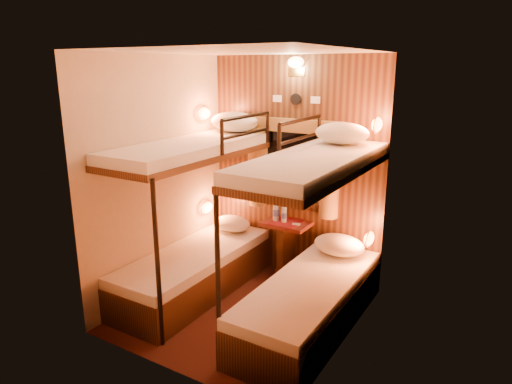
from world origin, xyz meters
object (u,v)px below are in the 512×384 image
Objects in this scene: bunk_left at (194,241)px; table at (286,242)px; bunk_right at (311,270)px; bottle_right at (284,214)px; bottle_left at (276,211)px.

bunk_left is 2.90× the size of table.
bunk_left is 1.00× the size of bunk_right.
bunk_left reaches higher than table.
bunk_right reaches higher than bottle_right.
bottle_right is (-0.02, -0.02, 0.32)m from table.
bunk_left is 1.01m from bottle_right.
table is at bearing 50.33° from bunk_left.
table is 0.33m from bottle_right.
bunk_left is at bearing -129.30° from bottle_right.
bunk_right reaches higher than table.
bottle_left is (-0.77, 0.77, 0.20)m from bunk_right.
bunk_right is 2.90× the size of table.
table is 2.63× the size of bottle_left.
bunk_left is 7.62× the size of bottle_left.
bunk_right is (1.30, 0.00, 0.00)m from bunk_left.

